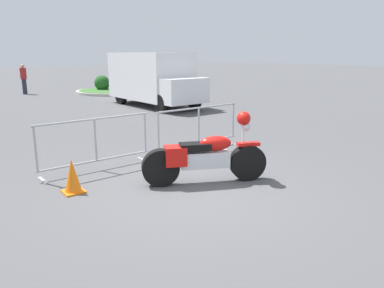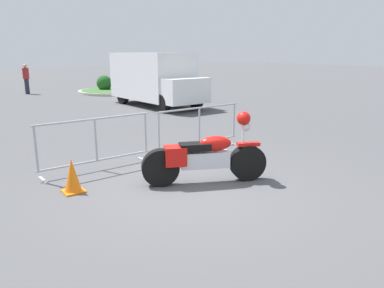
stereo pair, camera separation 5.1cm
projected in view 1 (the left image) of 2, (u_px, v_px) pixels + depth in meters
name	position (u px, v px, depth m)	size (l,w,h in m)	color
ground_plane	(190.00, 189.00, 6.54)	(120.00, 120.00, 0.00)	#4C4C4F
motorcycle	(205.00, 157.00, 6.75)	(2.16, 1.14, 1.30)	black
crowd_barrier_near	(96.00, 143.00, 7.46)	(2.41, 0.53, 1.07)	#9EA0A5
crowd_barrier_far	(199.00, 128.00, 8.95)	(2.41, 0.53, 1.07)	#9EA0A5
delivery_van	(153.00, 78.00, 16.41)	(2.15, 5.07, 2.31)	white
pedestrian	(24.00, 78.00, 21.10)	(0.38, 0.38, 1.69)	#262838
planter_island	(113.00, 87.00, 22.40)	(4.34, 4.34, 1.15)	#ADA89E
traffic_cone	(72.00, 176.00, 6.32)	(0.34, 0.34, 0.59)	orange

